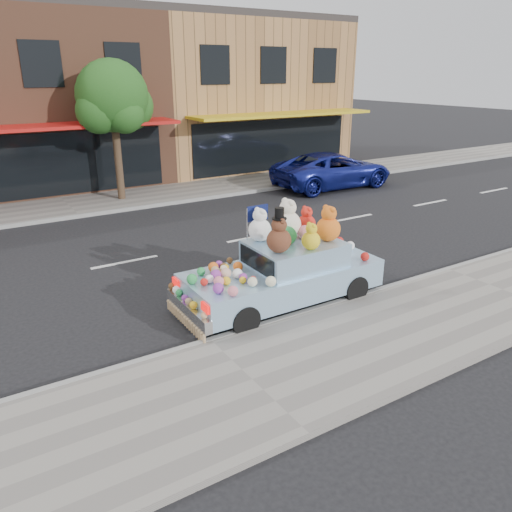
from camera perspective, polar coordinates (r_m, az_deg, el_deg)
ground at (r=13.70m, az=-14.75°, el=-0.70°), size 120.00×120.00×0.00m
near_sidewalk at (r=8.31m, az=-0.44°, el=-14.23°), size 60.00×3.00×0.12m
far_sidewalk at (r=19.74m, az=-20.59°, el=5.29°), size 60.00×3.00×0.12m
near_kerb at (r=9.42m, az=-5.27°, el=-9.73°), size 60.00×0.12×0.13m
far_kerb at (r=18.31m, az=-19.59°, el=4.32°), size 60.00×0.12×0.13m
storefront_mid at (r=24.59m, az=-24.50°, el=16.06°), size 10.00×9.80×7.30m
storefront_right at (r=27.85m, az=-2.82°, el=18.09°), size 10.00×9.80×7.30m
street_tree at (r=19.72m, az=-16.02°, el=16.54°), size 3.00×2.70×5.22m
car_blue at (r=22.10m, az=8.76°, el=9.70°), size 5.45×2.61×1.50m
art_car at (r=10.72m, az=3.24°, el=-1.35°), size 4.49×1.79×2.28m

